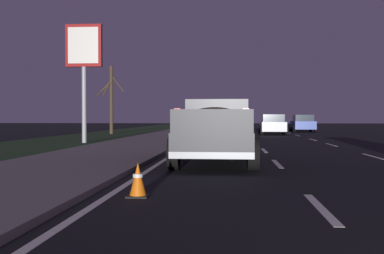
% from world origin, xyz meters
% --- Properties ---
extents(ground, '(144.00, 144.00, 0.00)m').
position_xyz_m(ground, '(27.00, 0.00, 0.00)').
color(ground, black).
extents(sidewalk_shoulder, '(108.00, 4.00, 0.12)m').
position_xyz_m(sidewalk_shoulder, '(27.00, 7.45, 0.06)').
color(sidewalk_shoulder, slate).
rests_on(sidewalk_shoulder, ground).
extents(grass_verge, '(108.00, 6.00, 0.01)m').
position_xyz_m(grass_verge, '(27.00, 12.45, 0.00)').
color(grass_verge, '#1E3819').
rests_on(grass_verge, ground).
extents(lane_markings, '(108.00, 7.04, 0.01)m').
position_xyz_m(lane_markings, '(30.31, 3.03, 0.00)').
color(lane_markings, silver).
rests_on(lane_markings, ground).
extents(pickup_truck, '(5.44, 2.32, 1.87)m').
position_xyz_m(pickup_truck, '(10.92, 3.50, 0.98)').
color(pickup_truck, '#232328').
rests_on(pickup_truck, ground).
extents(sedan_tan, '(4.44, 2.10, 1.54)m').
position_xyz_m(sedan_tan, '(41.70, 3.66, 0.78)').
color(sedan_tan, '#9E845B').
rests_on(sedan_tan, ground).
extents(sedan_blue, '(4.44, 2.09, 1.54)m').
position_xyz_m(sedan_blue, '(39.96, -3.32, 0.78)').
color(sedan_blue, navy).
rests_on(sedan_blue, ground).
extents(sedan_silver, '(4.44, 2.10, 1.54)m').
position_xyz_m(sedan_silver, '(33.62, -0.10, 0.78)').
color(sedan_silver, '#B2B5BA').
rests_on(sedan_silver, ground).
extents(gas_price_sign, '(0.27, 1.90, 6.16)m').
position_xyz_m(gas_price_sign, '(21.14, 10.71, 4.58)').
color(gas_price_sign, '#99999E').
rests_on(gas_price_sign, ground).
extents(bare_tree_far, '(1.17, 1.97, 5.38)m').
position_xyz_m(bare_tree_far, '(33.81, 12.59, 2.82)').
color(bare_tree_far, '#423323').
rests_on(bare_tree_far, ground).
extents(traffic_cone_near, '(0.36, 0.36, 0.58)m').
position_xyz_m(traffic_cone_near, '(5.05, 4.63, 0.28)').
color(traffic_cone_near, black).
rests_on(traffic_cone_near, ground).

